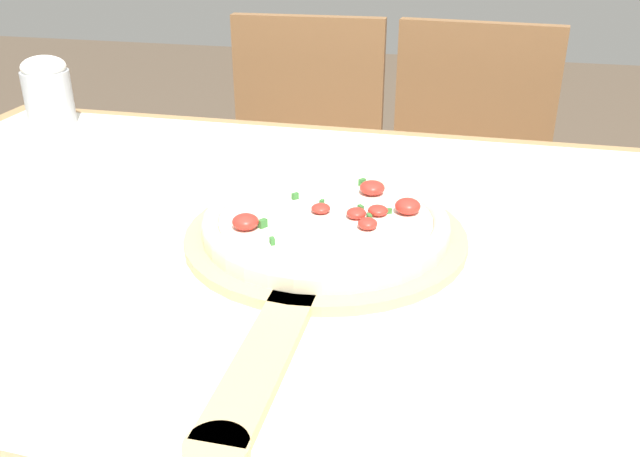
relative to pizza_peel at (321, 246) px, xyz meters
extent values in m
cube|color=#A87F51|center=(-0.05, -0.01, -0.03)|extent=(1.36, 0.99, 0.03)
cylinder|color=#A87F51|center=(-0.68, 0.43, -0.41)|extent=(0.06, 0.06, 0.74)
cube|color=white|center=(-0.05, -0.01, -0.01)|extent=(1.28, 0.91, 0.00)
cylinder|color=tan|center=(0.00, 0.03, 0.00)|extent=(0.33, 0.33, 0.01)
cube|color=tan|center=(0.00, -0.22, 0.00)|extent=(0.04, 0.22, 0.01)
cylinder|color=tan|center=(0.00, -0.33, 0.00)|extent=(0.05, 0.05, 0.01)
cylinder|color=beige|center=(0.00, 0.03, 0.01)|extent=(0.29, 0.29, 0.02)
torus|color=beige|center=(0.00, 0.03, 0.02)|extent=(0.29, 0.29, 0.02)
cylinder|color=white|center=(0.00, 0.03, 0.02)|extent=(0.25, 0.25, 0.00)
ellipsoid|color=red|center=(0.04, 0.11, 0.03)|extent=(0.03, 0.03, 0.02)
ellipsoid|color=red|center=(0.09, 0.06, 0.03)|extent=(0.03, 0.03, 0.02)
ellipsoid|color=red|center=(-0.01, 0.04, 0.03)|extent=(0.02, 0.02, 0.01)
ellipsoid|color=red|center=(-0.08, -0.02, 0.03)|extent=(0.03, 0.03, 0.02)
ellipsoid|color=red|center=(0.06, 0.05, 0.03)|extent=(0.02, 0.02, 0.01)
ellipsoid|color=red|center=(0.04, 0.03, 0.03)|extent=(0.02, 0.02, 0.01)
ellipsoid|color=red|center=(0.05, 0.01, 0.03)|extent=(0.02, 0.02, 0.01)
cube|color=#387533|center=(0.07, 0.05, 0.03)|extent=(0.01, 0.01, 0.01)
cube|color=#387533|center=(-0.05, 0.07, 0.03)|extent=(0.01, 0.01, 0.01)
cube|color=#387533|center=(-0.01, 0.06, 0.03)|extent=(0.01, 0.01, 0.01)
cube|color=#387533|center=(-0.06, -0.02, 0.03)|extent=(0.01, 0.01, 0.01)
cube|color=#387533|center=(0.05, 0.03, 0.03)|extent=(0.01, 0.01, 0.01)
cube|color=#387533|center=(0.02, 0.13, 0.03)|extent=(0.01, 0.01, 0.01)
cube|color=#387533|center=(0.04, 0.05, 0.03)|extent=(0.01, 0.01, 0.01)
cube|color=#387533|center=(-0.04, -0.05, 0.03)|extent=(0.01, 0.01, 0.01)
cube|color=brown|center=(-0.25, 0.78, -0.34)|extent=(0.42, 0.42, 0.02)
cube|color=brown|center=(-0.26, 0.96, -0.11)|extent=(0.38, 0.05, 0.44)
cylinder|color=brown|center=(-0.40, 0.62, -0.57)|extent=(0.04, 0.04, 0.43)
cylinder|color=brown|center=(-0.08, 0.63, -0.57)|extent=(0.04, 0.04, 0.43)
cylinder|color=brown|center=(-0.42, 0.93, -0.57)|extent=(0.04, 0.04, 0.43)
cylinder|color=brown|center=(-0.10, 0.95, -0.57)|extent=(0.04, 0.04, 0.43)
cube|color=brown|center=(0.14, 0.78, -0.34)|extent=(0.43, 0.43, 0.02)
cube|color=brown|center=(0.16, 0.96, -0.11)|extent=(0.38, 0.07, 0.44)
cylinder|color=brown|center=(-0.03, 0.64, -0.57)|extent=(0.04, 0.04, 0.43)
cylinder|color=brown|center=(0.29, 0.61, -0.57)|extent=(0.04, 0.04, 0.43)
cylinder|color=brown|center=(-0.01, 0.95, -0.57)|extent=(0.04, 0.04, 0.43)
cylinder|color=brown|center=(0.31, 0.93, -0.57)|extent=(0.04, 0.04, 0.43)
cylinder|color=#B2B7BC|center=(-0.59, 0.38, 0.04)|extent=(0.08, 0.08, 0.09)
ellipsoid|color=white|center=(-0.59, 0.38, 0.10)|extent=(0.08, 0.08, 0.04)
camera|label=1|loc=(0.16, -0.67, 0.36)|focal=38.00mm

